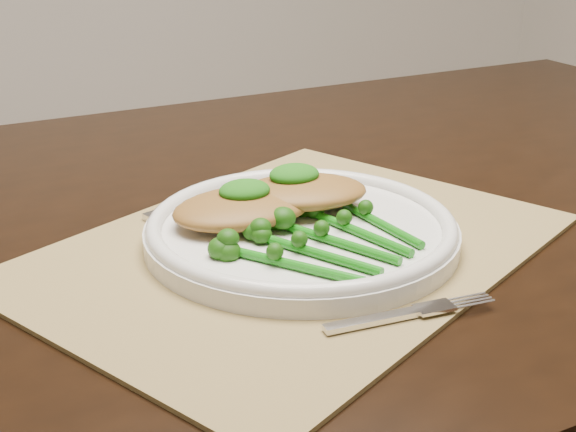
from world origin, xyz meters
name	(u,v)px	position (x,y,z in m)	size (l,w,h in m)	color
placemat	(294,249)	(-0.03, -0.19, 0.75)	(0.50, 0.36, 0.00)	olive
dinner_plate	(301,229)	(-0.02, -0.18, 0.77)	(0.30, 0.30, 0.03)	white
knife	(207,198)	(-0.07, -0.04, 0.76)	(0.19, 0.09, 0.01)	silver
fork	(421,311)	(0.01, -0.35, 0.76)	(0.15, 0.02, 0.00)	silver
chicken_fillet_left	(243,208)	(-0.06, -0.15, 0.79)	(0.14, 0.10, 0.03)	olive
chicken_fillet_right	(304,192)	(0.00, -0.14, 0.79)	(0.13, 0.09, 0.03)	olive
pesto_dollop_left	(244,190)	(-0.06, -0.14, 0.80)	(0.05, 0.04, 0.02)	#104F0B
pesto_dollop_right	(294,174)	(0.00, -0.13, 0.81)	(0.05, 0.04, 0.02)	#104F0B
broccolini_bundle	(339,242)	(-0.01, -0.24, 0.78)	(0.20, 0.21, 0.04)	#11670D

